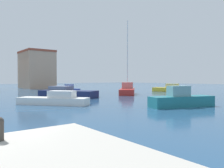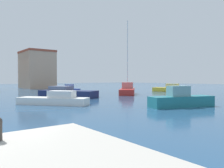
# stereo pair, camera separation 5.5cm
# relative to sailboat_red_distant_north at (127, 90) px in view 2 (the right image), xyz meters

# --- Properties ---
(water) EXTENTS (160.00, 160.00, 0.00)m
(water) POSITION_rel_sailboat_red_distant_north_xyz_m (-7.10, 2.48, -0.69)
(water) COLOR navy
(water) RESTS_ON ground
(sailboat_red_distant_north) EXTENTS (6.20, 6.23, 11.32)m
(sailboat_red_distant_north) POSITION_rel_sailboat_red_distant_north_xyz_m (0.00, 0.00, 0.00)
(sailboat_red_distant_north) COLOR #B22823
(sailboat_red_distant_north) RESTS_ON water
(motorboat_navy_center_channel) EXTENTS (5.99, 7.90, 1.43)m
(motorboat_navy_center_channel) POSITION_rel_sailboat_red_distant_north_xyz_m (-9.82, 0.78, -0.14)
(motorboat_navy_center_channel) COLOR #19234C
(motorboat_navy_center_channel) RESTS_ON water
(motorboat_white_distant_east) EXTENTS (5.58, 6.27, 1.29)m
(motorboat_white_distant_east) POSITION_rel_sailboat_red_distant_north_xyz_m (-14.40, -5.89, -0.23)
(motorboat_white_distant_east) COLOR white
(motorboat_white_distant_east) RESTS_ON water
(motorboat_blue_far_right) EXTENTS (2.08, 4.81, 1.44)m
(motorboat_blue_far_right) POSITION_rel_sailboat_red_distant_north_xyz_m (-4.53, 10.57, -0.22)
(motorboat_blue_far_right) COLOR #233D93
(motorboat_blue_far_right) RESTS_ON water
(motorboat_yellow_far_left) EXTENTS (3.40, 6.21, 1.50)m
(motorboat_yellow_far_left) POSITION_rel_sailboat_red_distant_north_xyz_m (10.62, 0.16, -0.17)
(motorboat_yellow_far_left) COLOR gold
(motorboat_yellow_far_left) RESTS_ON water
(motorboat_teal_inner_mooring) EXTENTS (6.01, 3.27, 1.80)m
(motorboat_teal_inner_mooring) POSITION_rel_sailboat_red_distant_north_xyz_m (-6.51, -14.08, -0.09)
(motorboat_teal_inner_mooring) COLOR #1E707A
(motorboat_teal_inner_mooring) RESTS_ON water
(harbor_office) EXTENTS (6.74, 9.70, 9.40)m
(harbor_office) POSITION_rel_sailboat_red_distant_north_xyz_m (-3.47, 30.41, 4.02)
(harbor_office) COLOR tan
(harbor_office) RESTS_ON ground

